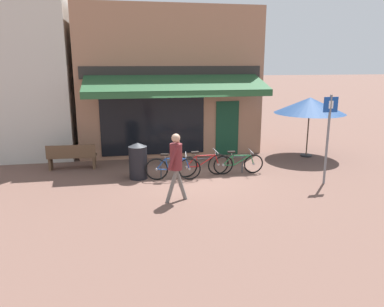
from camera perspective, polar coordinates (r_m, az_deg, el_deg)
ground_plane at (r=12.04m, az=0.42°, el=-3.42°), size 160.00×160.00×0.00m
shop_front at (r=15.41m, az=-3.71°, el=10.92°), size 6.98×4.79×5.58m
bike_rack_rail at (r=12.00m, az=1.62°, el=-1.20°), size 2.78×0.04×0.57m
bicycle_blue at (r=11.53m, az=-2.93°, el=-2.25°), size 1.71×0.52×0.85m
bicycle_red at (r=11.89m, az=1.62°, el=-1.74°), size 1.77×0.52×0.86m
bicycle_green at (r=12.23m, az=7.07°, el=-1.54°), size 1.66×0.52×0.80m
pedestrian_adult at (r=9.62m, az=-2.46°, el=-0.91°), size 0.61×0.52×1.82m
litter_bin at (r=11.75m, az=-8.22°, el=-1.09°), size 0.58×0.58×1.14m
parking_sign at (r=11.60m, az=20.06°, el=3.28°), size 0.44×0.07×2.66m
cafe_parasol at (r=14.82m, az=17.51°, el=6.99°), size 2.64×2.64×2.26m
park_bench at (r=13.26m, az=-17.84°, el=-0.39°), size 1.62×0.52×0.87m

